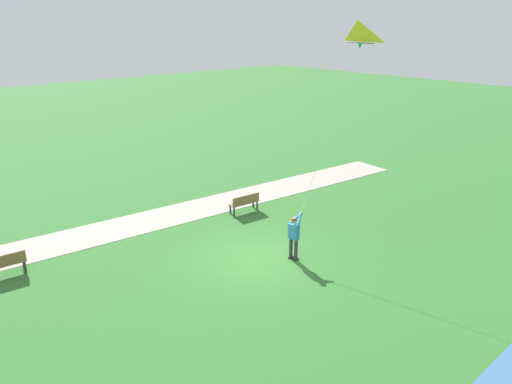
# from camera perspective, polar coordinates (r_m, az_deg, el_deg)

# --- Properties ---
(ground_plane) EXTENTS (120.00, 120.00, 0.00)m
(ground_plane) POSITION_cam_1_polar(r_m,az_deg,el_deg) (19.02, 0.16, -7.76)
(ground_plane) COLOR #33702D
(walkway_path) EXTENTS (5.73, 32.08, 0.02)m
(walkway_path) POSITION_cam_1_polar(r_m,az_deg,el_deg) (22.63, -14.26, -3.76)
(walkway_path) COLOR #ADA393
(walkway_path) RESTS_ON ground
(person_kite_flyer) EXTENTS (0.52, 0.62, 1.83)m
(person_kite_flyer) POSITION_cam_1_polar(r_m,az_deg,el_deg) (18.59, 4.47, -4.92)
(person_kite_flyer) COLOR #232328
(person_kite_flyer) RESTS_ON ground
(flying_kite) EXTENTS (1.70, 3.72, 6.93)m
(flying_kite) POSITION_cam_1_polar(r_m,az_deg,el_deg) (20.06, 11.69, 17.52)
(flying_kite) COLOR yellow
(park_bench_near_walkway) EXTENTS (0.59, 1.54, 0.88)m
(park_bench_near_walkway) POSITION_cam_1_polar(r_m,az_deg,el_deg) (23.23, -1.33, -1.17)
(park_bench_near_walkway) COLOR olive
(park_bench_near_walkway) RESTS_ON ground
(park_bench_far_walkway) EXTENTS (0.59, 1.54, 0.88)m
(park_bench_far_walkway) POSITION_cam_1_polar(r_m,az_deg,el_deg) (19.75, -27.42, -7.41)
(park_bench_far_walkway) COLOR olive
(park_bench_far_walkway) RESTS_ON ground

